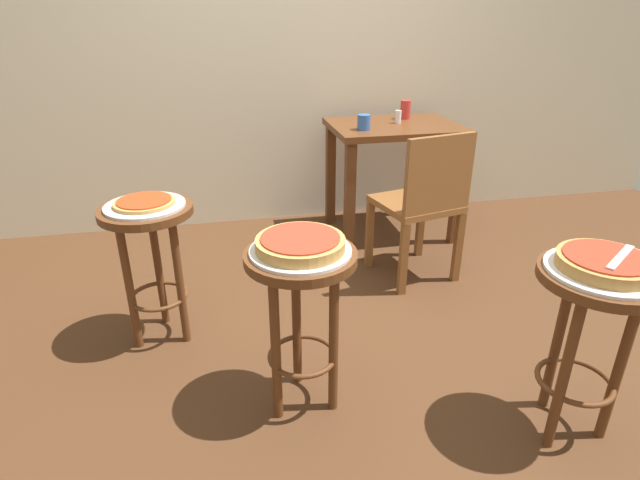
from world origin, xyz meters
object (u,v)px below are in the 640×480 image
object	(u,v)px
condiment_shaker	(398,117)
wooden_chair	(423,201)
serving_plate_leftside	(145,206)
pizza_server_knife	(621,257)
serving_plate_foreground	(604,271)
cup_far_edge	(405,110)
stool_middle	(301,294)
pizza_leftside	(144,202)
stool_foreground	(592,316)
stool_leftside	(150,242)
pizza_foreground	(606,263)
dining_table	(393,146)
cup_near_edge	(364,122)
pizza_middle	(300,243)
serving_plate_middle	(300,251)

from	to	relation	value
condiment_shaker	wooden_chair	bearing A→B (deg)	-97.25
serving_plate_leftside	pizza_server_knife	xyz separation A→B (m)	(1.52, -0.93, 0.06)
wooden_chair	pizza_server_knife	xyz separation A→B (m)	(0.13, -1.22, 0.25)
serving_plate_foreground	cup_far_edge	world-z (taller)	cup_far_edge
stool_middle	pizza_leftside	xyz separation A→B (m)	(-0.57, 0.57, 0.19)
pizza_leftside	stool_foreground	bearing A→B (deg)	-31.57
stool_middle	condiment_shaker	bearing A→B (deg)	59.54
stool_foreground	stool_leftside	size ratio (longest dim) A/B	1.00
serving_plate_leftside	condiment_shaker	xyz separation A→B (m)	(1.48, 0.98, 0.13)
pizza_leftside	serving_plate_leftside	bearing A→B (deg)	0.00
pizza_foreground	dining_table	bearing A→B (deg)	91.05
stool_leftside	cup_near_edge	size ratio (longest dim) A/B	7.17
pizza_middle	cup_far_edge	world-z (taller)	cup_far_edge
pizza_leftside	wooden_chair	world-z (taller)	wooden_chair
stool_foreground	cup_far_edge	size ratio (longest dim) A/B	5.38
serving_plate_leftside	cup_far_edge	xyz separation A→B (m)	(1.57, 1.10, 0.15)
stool_foreground	condiment_shaker	distance (m)	1.91
pizza_foreground	serving_plate_middle	bearing A→B (deg)	159.51
wooden_chair	dining_table	bearing A→B (deg)	84.80
pizza_middle	cup_near_edge	world-z (taller)	cup_near_edge
stool_foreground	pizza_foreground	distance (m)	0.20
pizza_middle	stool_foreground	bearing A→B (deg)	-20.49
pizza_leftside	pizza_foreground	bearing A→B (deg)	-31.57
cup_far_edge	condiment_shaker	bearing A→B (deg)	-127.53
stool_leftside	pizza_server_knife	size ratio (longest dim) A/B	2.97
condiment_shaker	wooden_chair	xyz separation A→B (m)	(-0.09, -0.69, -0.32)
stool_leftside	condiment_shaker	size ratio (longest dim) A/B	8.08
stool_foreground	stool_leftside	distance (m)	1.74
pizza_foreground	cup_near_edge	xyz separation A→B (m)	(-0.28, 1.75, 0.11)
serving_plate_foreground	cup_far_edge	xyz separation A→B (m)	(0.09, 2.01, 0.15)
stool_middle	pizza_server_knife	xyz separation A→B (m)	(0.95, -0.36, 0.23)
pizza_leftside	cup_near_edge	xyz separation A→B (m)	(1.21, 0.84, 0.12)
stool_middle	cup_near_edge	size ratio (longest dim) A/B	7.17
pizza_foreground	stool_middle	size ratio (longest dim) A/B	0.45
wooden_chair	pizza_middle	bearing A→B (deg)	-133.84
serving_plate_foreground	serving_plate_middle	bearing A→B (deg)	159.51
dining_table	stool_middle	bearing A→B (deg)	-120.03
serving_plate_foreground	wooden_chair	distance (m)	1.22
serving_plate_foreground	stool_leftside	size ratio (longest dim) A/B	0.55
pizza_leftside	wooden_chair	distance (m)	1.43
stool_leftside	dining_table	size ratio (longest dim) A/B	0.80
pizza_middle	condiment_shaker	distance (m)	1.80
wooden_chair	cup_far_edge	bearing A→B (deg)	77.39
stool_leftside	stool_middle	bearing A→B (deg)	-45.12
cup_near_edge	wooden_chair	size ratio (longest dim) A/B	0.11
pizza_middle	wooden_chair	size ratio (longest dim) A/B	0.36
pizza_foreground	stool_middle	bearing A→B (deg)	159.51
pizza_foreground	stool_middle	world-z (taller)	pizza_foreground
serving_plate_middle	stool_leftside	world-z (taller)	serving_plate_middle
stool_middle	cup_far_edge	xyz separation A→B (m)	(1.00, 1.67, 0.32)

